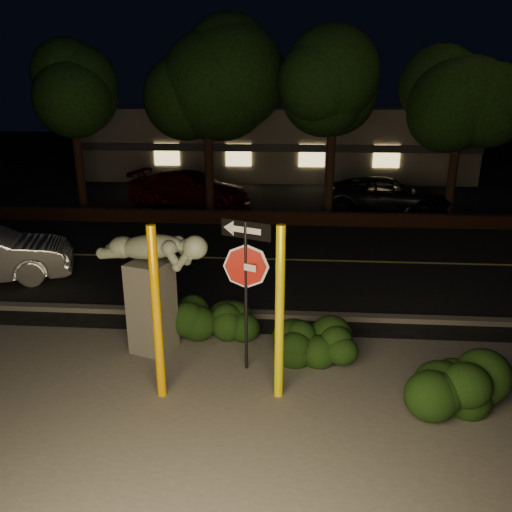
% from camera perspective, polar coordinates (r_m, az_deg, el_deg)
% --- Properties ---
extents(ground, '(90.00, 90.00, 0.00)m').
position_cam_1_polar(ground, '(18.29, 0.89, 2.64)').
color(ground, black).
rests_on(ground, ground).
extents(patio, '(14.00, 6.00, 0.02)m').
position_cam_1_polar(patio, '(8.30, -3.98, -18.37)').
color(patio, '#4C4944').
rests_on(patio, ground).
extents(road, '(80.00, 8.00, 0.01)m').
position_cam_1_polar(road, '(15.43, 0.21, -0.37)').
color(road, black).
rests_on(road, ground).
extents(lane_marking, '(80.00, 0.12, 0.00)m').
position_cam_1_polar(lane_marking, '(15.42, 0.21, -0.32)').
color(lane_marking, '#BDB74B').
rests_on(lane_marking, road).
extents(curb, '(80.00, 0.25, 0.12)m').
position_cam_1_polar(curb, '(11.61, -1.25, -6.62)').
color(curb, '#4C4944').
rests_on(curb, ground).
extents(brick_wall, '(40.00, 0.35, 0.50)m').
position_cam_1_polar(brick_wall, '(19.48, 1.13, 4.38)').
color(brick_wall, '#402014').
rests_on(brick_wall, ground).
extents(parking_lot, '(40.00, 12.00, 0.01)m').
position_cam_1_polar(parking_lot, '(25.09, 1.87, 6.99)').
color(parking_lot, black).
rests_on(parking_lot, ground).
extents(building, '(22.00, 10.20, 4.00)m').
position_cam_1_polar(building, '(32.71, 2.54, 13.19)').
color(building, '#6D6657').
rests_on(building, ground).
extents(tree_far_a, '(4.60, 4.60, 7.43)m').
position_cam_1_polar(tree_far_a, '(22.47, -20.49, 18.27)').
color(tree_far_a, black).
rests_on(tree_far_a, ground).
extents(tree_far_b, '(5.20, 5.20, 8.41)m').
position_cam_1_polar(tree_far_b, '(21.10, -5.75, 21.27)').
color(tree_far_b, black).
rests_on(tree_far_b, ground).
extents(tree_far_c, '(4.80, 4.80, 7.84)m').
position_cam_1_polar(tree_far_c, '(20.43, 8.96, 20.14)').
color(tree_far_c, black).
rests_on(tree_far_c, ground).
extents(tree_far_d, '(4.40, 4.40, 7.42)m').
position_cam_1_polar(tree_far_d, '(21.85, 22.71, 18.25)').
color(tree_far_d, black).
rests_on(tree_far_d, ground).
extents(yellow_pole_left, '(0.15, 0.15, 3.03)m').
position_cam_1_polar(yellow_pole_left, '(8.28, -11.27, -6.65)').
color(yellow_pole_left, '#EFA800').
rests_on(yellow_pole_left, ground).
extents(yellow_pole_right, '(0.15, 0.15, 3.03)m').
position_cam_1_polar(yellow_pole_right, '(8.13, 2.72, -6.79)').
color(yellow_pole_right, '#F9E705').
rests_on(yellow_pole_right, ground).
extents(signpost, '(0.90, 0.42, 2.86)m').
position_cam_1_polar(signpost, '(8.73, -1.17, -1.26)').
color(signpost, black).
rests_on(signpost, ground).
extents(sculpture, '(2.32, 1.26, 2.50)m').
position_cam_1_polar(sculpture, '(9.78, -11.81, -2.53)').
color(sculpture, '#4C4944').
rests_on(sculpture, ground).
extents(hedge_center, '(2.17, 1.55, 1.03)m').
position_cam_1_polar(hedge_center, '(10.54, -4.23, -6.68)').
color(hedge_center, black).
rests_on(hedge_center, ground).
extents(hedge_right, '(1.67, 1.04, 1.03)m').
position_cam_1_polar(hedge_right, '(9.70, 6.73, -9.07)').
color(hedge_right, black).
rests_on(hedge_right, ground).
extents(hedge_far_right, '(1.72, 1.30, 1.07)m').
position_cam_1_polar(hedge_far_right, '(8.78, 21.77, -13.42)').
color(hedge_far_right, black).
rests_on(hedge_far_right, ground).
extents(parked_car_red, '(4.81, 2.49, 1.57)m').
position_cam_1_polar(parked_car_red, '(22.93, -8.61, 7.68)').
color(parked_car_red, maroon).
rests_on(parked_car_red, ground).
extents(parked_car_darkred, '(5.66, 3.11, 1.55)m').
position_cam_1_polar(parked_car_darkred, '(22.83, -7.43, 7.68)').
color(parked_car_darkred, '#42050B').
rests_on(parked_car_darkred, ground).
extents(parked_car_dark, '(5.45, 2.88, 1.46)m').
position_cam_1_polar(parked_car_dark, '(22.12, 14.66, 6.76)').
color(parked_car_dark, black).
rests_on(parked_car_dark, ground).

